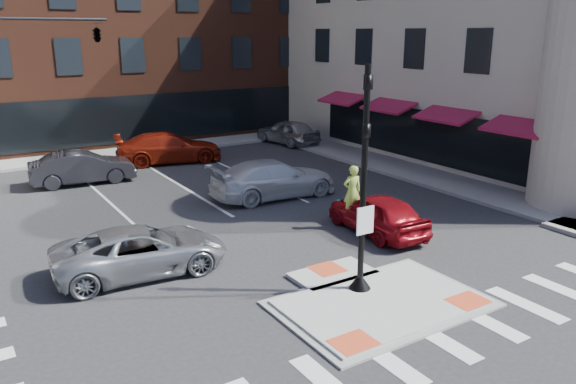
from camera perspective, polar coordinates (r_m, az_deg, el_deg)
ground at (r=15.44m, az=8.23°, el=-10.56°), size 120.00×120.00×0.00m
refuge_island at (r=15.25m, az=8.87°, el=-10.74°), size 5.40×4.65×0.13m
sidewalk_e at (r=29.31m, az=11.74°, el=2.29°), size 3.00×24.00×0.15m
sidewalk_n at (r=35.25m, az=-11.57°, el=4.60°), size 26.00×3.00×0.15m
building_n at (r=44.09m, az=-17.04°, el=16.59°), size 24.40×18.40×15.50m
building_e at (r=37.70m, az=23.21°, el=16.60°), size 21.90×23.90×17.70m
building_far_right at (r=66.90m, az=-17.13°, el=14.62°), size 12.00×12.00×12.00m
signal_pole at (r=14.83m, az=7.60°, el=-1.83°), size 0.60×0.60×5.98m
mast_arm_signal at (r=28.95m, az=-21.65°, el=13.64°), size 6.10×2.24×8.00m
silver_suv at (r=17.03m, az=-14.69°, el=-5.78°), size 5.19×2.73×1.39m
red_sedan at (r=19.92m, az=9.06°, el=-2.16°), size 1.93×4.30×1.44m
white_pickup at (r=23.94m, az=-1.47°, el=1.35°), size 5.63×2.50×1.60m
bg_car_dark at (r=27.80m, az=-20.16°, el=2.36°), size 4.80×2.08×1.53m
bg_car_silver at (r=35.44m, az=-0.03°, el=6.15°), size 2.52×4.81×1.56m
bg_car_red at (r=31.02m, az=-12.00°, el=4.43°), size 5.95×3.38×1.63m
cyclist at (r=20.18m, az=6.48°, el=-1.60°), size 0.99×1.97×2.34m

